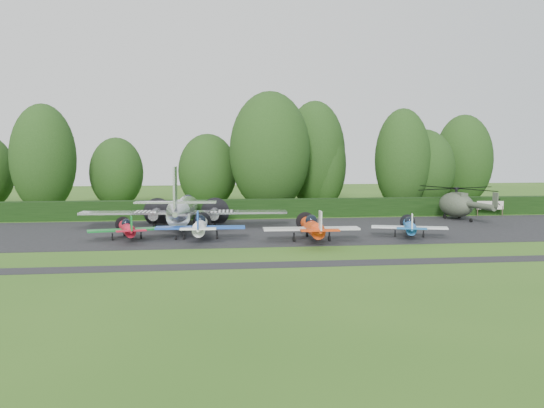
{
  "coord_description": "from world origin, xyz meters",
  "views": [
    {
      "loc": [
        -5.49,
        -44.45,
        7.6
      ],
      "look_at": [
        1.56,
        9.99,
        2.5
      ],
      "focal_mm": 40.0,
      "sensor_mm": 36.0,
      "label": 1
    }
  ],
  "objects": [
    {
      "name": "tree_0",
      "position": [
        11.03,
        31.24,
        5.42
      ],
      "size": [
        5.55,
        5.55,
        10.87
      ],
      "color": "black",
      "rests_on": "ground"
    },
    {
      "name": "apron",
      "position": [
        0.0,
        10.0,
        0.0
      ],
      "size": [
        70.0,
        18.0,
        0.01
      ],
      "primitive_type": "cube",
      "color": "black",
      "rests_on": "ground"
    },
    {
      "name": "transport_plane",
      "position": [
        -6.5,
        12.69,
        1.76
      ],
      "size": [
        19.66,
        15.08,
        6.3
      ],
      "rotation": [
        0.0,
        0.0,
        0.07
      ],
      "color": "silver",
      "rests_on": "ground"
    },
    {
      "name": "helicopter",
      "position": [
        22.1,
        16.38,
        1.84
      ],
      "size": [
        10.63,
        12.45,
        3.42
      ],
      "rotation": [
        0.0,
        0.0,
        -0.14
      ],
      "color": "#363E30",
      "rests_on": "ground"
    },
    {
      "name": "tree_9",
      "position": [
        3.56,
        27.49,
        7.15
      ],
      "size": [
        9.65,
        9.65,
        14.32
      ],
      "color": "black",
      "rests_on": "ground"
    },
    {
      "name": "sign_board",
      "position": [
        27.4,
        19.27,
        1.13
      ],
      "size": [
        2.97,
        0.11,
        1.67
      ],
      "rotation": [
        0.0,
        0.0,
        0.13
      ],
      "color": "#3F3326",
      "rests_on": "ground"
    },
    {
      "name": "tree_2",
      "position": [
        23.21,
        28.86,
        4.97
      ],
      "size": [
        7.98,
        7.98,
        9.95
      ],
      "color": "black",
      "rests_on": "ground"
    },
    {
      "name": "hedgerow",
      "position": [
        0.0,
        21.0,
        0.0
      ],
      "size": [
        90.0,
        1.6,
        2.0
      ],
      "primitive_type": "cube",
      "color": "black",
      "rests_on": "ground"
    },
    {
      "name": "tree_8",
      "position": [
        -3.75,
        31.54,
        4.67
      ],
      "size": [
        7.32,
        7.32,
        9.36
      ],
      "color": "black",
      "rests_on": "ground"
    },
    {
      "name": "light_plane_orange",
      "position": [
        3.91,
        2.98,
        1.25
      ],
      "size": [
        7.81,
        8.21,
        3.0
      ],
      "rotation": [
        0.0,
        0.0,
        0.04
      ],
      "color": "red",
      "rests_on": "ground"
    },
    {
      "name": "ground",
      "position": [
        0.0,
        0.0,
        0.0
      ],
      "size": [
        160.0,
        160.0,
        0.0
      ],
      "primitive_type": "plane",
      "color": "#2E5718",
      "rests_on": "ground"
    },
    {
      "name": "tree_1",
      "position": [
        -15.22,
        34.25,
        4.45
      ],
      "size": [
        6.74,
        6.74,
        8.92
      ],
      "color": "black",
      "rests_on": "ground"
    },
    {
      "name": "light_plane_red",
      "position": [
        -10.98,
        5.97,
        1.0
      ],
      "size": [
        6.24,
        6.56,
        2.4
      ],
      "rotation": [
        0.0,
        0.0,
        -0.22
      ],
      "color": "#B71026",
      "rests_on": "ground"
    },
    {
      "name": "tree_10",
      "position": [
        9.93,
        32.07,
        6.79
      ],
      "size": [
        7.81,
        7.81,
        13.6
      ],
      "color": "black",
      "rests_on": "ground"
    },
    {
      "name": "tree_5",
      "position": [
        19.81,
        26.87,
        6.18
      ],
      "size": [
        6.74,
        6.74,
        12.4
      ],
      "color": "black",
      "rests_on": "ground"
    },
    {
      "name": "tree_4",
      "position": [
        30.38,
        32.77,
        6.0
      ],
      "size": [
        7.66,
        7.66,
        12.03
      ],
      "color": "black",
      "rests_on": "ground"
    },
    {
      "name": "tree_3",
      "position": [
        -22.88,
        29.07,
        6.36
      ],
      "size": [
        7.52,
        7.52,
        12.74
      ],
      "color": "black",
      "rests_on": "ground"
    },
    {
      "name": "taxiway_verge",
      "position": [
        0.0,
        -6.0,
        0.0
      ],
      "size": [
        70.0,
        2.0,
        0.0
      ],
      "primitive_type": "cube",
      "color": "black",
      "rests_on": "ground"
    },
    {
      "name": "light_plane_blue",
      "position": [
        12.52,
        4.29,
        1.01
      ],
      "size": [
        6.34,
        6.66,
        2.44
      ],
      "rotation": [
        0.0,
        0.0,
        0.3
      ],
      "color": "#1C5CAB",
      "rests_on": "ground"
    },
    {
      "name": "light_plane_white",
      "position": [
        -5.02,
        5.31,
        1.18
      ],
      "size": [
        7.4,
        7.78,
        2.84
      ],
      "rotation": [
        0.0,
        0.0,
        0.06
      ],
      "color": "white",
      "rests_on": "ground"
    }
  ]
}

